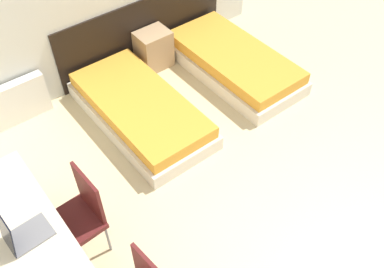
# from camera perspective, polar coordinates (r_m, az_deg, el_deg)

# --- Properties ---
(headboard_panel) EXTENTS (2.55, 0.03, 0.90)m
(headboard_panel) POSITION_cam_1_polar(r_m,az_deg,el_deg) (5.95, -6.42, 13.53)
(headboard_panel) COLOR black
(headboard_panel) RESTS_ON ground_plane
(bed_near_window) EXTENTS (0.95, 1.93, 0.34)m
(bed_near_window) POSITION_cam_1_polar(r_m,az_deg,el_deg) (5.15, -6.90, 3.17)
(bed_near_window) COLOR beige
(bed_near_window) RESTS_ON ground_plane
(bed_near_door) EXTENTS (0.95, 1.93, 0.34)m
(bed_near_door) POSITION_cam_1_polar(r_m,az_deg,el_deg) (5.85, 5.57, 9.49)
(bed_near_door) COLOR beige
(bed_near_door) RESTS_ON ground_plane
(nightstand) EXTENTS (0.44, 0.35, 0.53)m
(nightstand) POSITION_cam_1_polar(r_m,az_deg,el_deg) (5.91, -5.14, 11.18)
(nightstand) COLOR tan
(nightstand) RESTS_ON ground_plane
(radiator) EXTENTS (1.02, 0.12, 0.55)m
(radiator) POSITION_cam_1_polar(r_m,az_deg,el_deg) (5.45, -23.59, 3.28)
(radiator) COLOR silver
(radiator) RESTS_ON ground_plane
(chair_near_laptop) EXTENTS (0.47, 0.47, 0.94)m
(chair_near_laptop) POSITION_cam_1_polar(r_m,az_deg,el_deg) (3.92, -14.83, -10.27)
(chair_near_laptop) COLOR #511919
(chair_near_laptop) RESTS_ON ground_plane
(laptop) EXTENTS (0.35, 0.26, 0.34)m
(laptop) POSITION_cam_1_polar(r_m,az_deg,el_deg) (3.59, -21.77, -12.35)
(laptop) COLOR slate
(laptop) RESTS_ON desk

